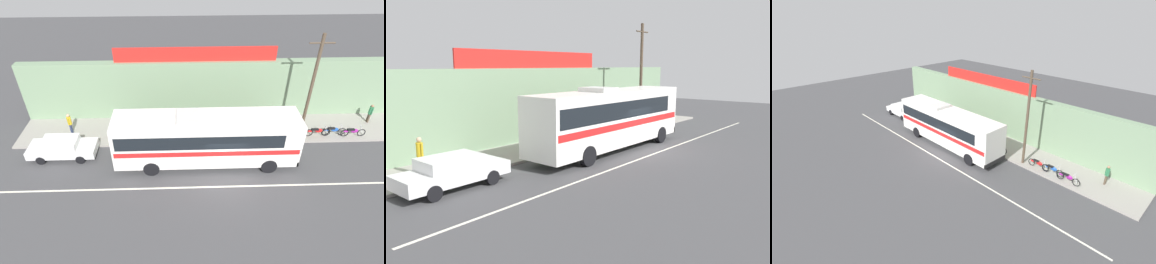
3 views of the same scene
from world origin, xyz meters
TOP-DOWN VIEW (x-y plane):
  - ground_plane at (0.00, 0.00)m, footprint 70.00×70.00m
  - sidewalk_slab at (0.00, 5.20)m, footprint 30.00×3.60m
  - storefront_facade at (0.00, 7.35)m, footprint 30.00×0.70m
  - storefront_billboard at (-1.69, 7.35)m, footprint 12.00×0.12m
  - road_center_stripe at (0.00, -0.80)m, footprint 30.00×0.14m
  - intercity_bus at (-1.31, 1.64)m, footprint 11.90×2.66m
  - parked_car at (-11.03, 2.56)m, footprint 4.57×1.86m
  - utility_pole at (5.91, 3.85)m, footprint 1.60×0.22m
  - motorcycle_purple at (7.27, 4.04)m, footprint 1.92×0.56m
  - motorcycle_blue at (3.16, 3.89)m, footprint 1.91×0.56m
  - motorcycle_orange at (8.52, 4.13)m, footprint 1.87×0.56m
  - motorcycle_green at (9.92, 3.92)m, footprint 1.89×0.56m
  - pedestrian_far_left at (-11.11, 5.01)m, footprint 0.30×0.48m
  - pedestrian_far_right at (11.97, 5.76)m, footprint 0.30×0.48m

SIDE VIEW (x-z plane):
  - ground_plane at x=0.00m, z-range 0.00..0.00m
  - road_center_stripe at x=0.00m, z-range 0.00..0.01m
  - sidewalk_slab at x=0.00m, z-range 0.00..0.14m
  - motorcycle_purple at x=7.27m, z-range 0.09..1.04m
  - motorcycle_blue at x=3.16m, z-range 0.09..1.04m
  - motorcycle_orange at x=8.52m, z-range 0.09..1.04m
  - motorcycle_green at x=9.92m, z-range 0.09..1.04m
  - parked_car at x=-11.03m, z-range 0.05..1.42m
  - pedestrian_far_right at x=11.97m, z-range 0.26..1.83m
  - pedestrian_far_left at x=-11.11m, z-range 0.28..1.99m
  - intercity_bus at x=-1.31m, z-range 0.17..3.96m
  - storefront_facade at x=0.00m, z-range 0.00..4.80m
  - utility_pole at x=5.91m, z-range 0.27..8.16m
  - storefront_billboard at x=-1.69m, z-range 4.80..5.90m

